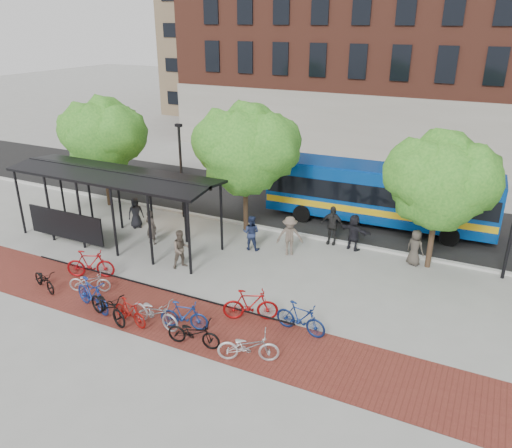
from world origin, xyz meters
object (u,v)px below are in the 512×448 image
at_px(bike_8, 194,333).
at_px(tree_c, 443,178).
at_px(bike_11, 301,318).
at_px(lamp_post_left, 181,169).
at_px(pedestrian_6, 415,248).
at_px(bike_7, 184,315).
at_px(pedestrian_8, 181,249).
at_px(bike_5, 130,312).
at_px(bike_0, 44,280).
at_px(bike_3, 92,295).
at_px(bike_4, 108,306).
at_px(pedestrian_2, 251,233).
at_px(bus_shelter, 112,182).
at_px(bike_2, 90,281).
at_px(tree_b, 247,146).
at_px(pedestrian_3, 290,236).
at_px(tree_a, 103,133).
at_px(pedestrian_1, 151,227).
at_px(pedestrian_5, 354,232).
at_px(bike_6, 155,312).
at_px(pedestrian_4, 332,225).
at_px(bike_9, 250,305).
at_px(bike_1, 90,264).
at_px(bus, 379,192).

bearing_deg(bike_8, tree_c, -41.05).
bearing_deg(bike_11, tree_c, -17.84).
relative_size(lamp_post_left, pedestrian_6, 3.12).
xyz_separation_m(bike_7, pedestrian_8, (-2.71, 3.89, 0.34)).
xyz_separation_m(tree_c, bike_5, (-8.95, -9.33, -3.56)).
bearing_deg(bike_0, bike_3, -77.08).
xyz_separation_m(bike_4, pedestrian_2, (1.95, 7.63, 0.29)).
xyz_separation_m(bus_shelter, bike_2, (2.33, -4.38, -2.56)).
relative_size(tree_b, pedestrian_3, 3.46).
height_order(bike_7, bike_11, bike_11).
bearing_deg(bike_7, bus_shelter, 42.45).
bearing_deg(tree_b, tree_c, -0.00).
bearing_deg(tree_c, pedestrian_3, -165.15).
height_order(tree_c, bike_11, tree_c).
bearing_deg(bike_5, bike_4, 111.27).
bearing_deg(bus_shelter, tree_a, 134.60).
xyz_separation_m(bike_3, pedestrian_1, (-1.66, 5.80, 0.23)).
bearing_deg(lamp_post_left, bike_4, -71.46).
height_order(bus_shelter, tree_a, tree_a).
bearing_deg(bus_shelter, pedestrian_5, 20.86).
xyz_separation_m(bus_shelter, bike_8, (8.01, -5.60, -2.51)).
bearing_deg(pedestrian_1, bike_5, 128.47).
relative_size(lamp_post_left, bike_3, 2.47).
bearing_deg(bike_5, tree_b, 11.59).
relative_size(bike_2, bike_5, 1.03).
bearing_deg(bike_5, tree_a, 55.44).
height_order(tree_b, pedestrian_2, tree_b).
distance_m(bike_6, pedestrian_4, 10.07).
bearing_deg(lamp_post_left, bus_shelter, -105.53).
distance_m(tree_b, pedestrian_8, 6.08).
relative_size(bike_9, pedestrian_5, 1.15).
height_order(bike_5, pedestrian_4, pedestrian_4).
xyz_separation_m(tree_c, pedestrian_2, (-7.87, -1.86, -3.21)).
height_order(bus_shelter, bike_3, bus_shelter).
xyz_separation_m(bus_shelter, pedestrian_3, (8.19, 2.23, -2.06)).
relative_size(lamp_post_left, bike_1, 2.52).
bearing_deg(lamp_post_left, tree_a, -177.08).
relative_size(tree_a, tree_b, 0.96).
relative_size(bike_0, pedestrian_4, 0.86).
relative_size(tree_c, bike_2, 3.54).
height_order(bike_6, pedestrian_6, pedestrian_6).
relative_size(tree_c, bike_3, 2.86).
bearing_deg(bike_11, pedestrian_2, 47.58).
bearing_deg(bike_5, bike_6, -60.93).
distance_m(pedestrian_2, pedestrian_4, 3.92).
relative_size(tree_b, tree_c, 1.09).
relative_size(bus, pedestrian_6, 7.15).
height_order(tree_b, bus, tree_b).
height_order(tree_b, bike_3, tree_b).
distance_m(bus, pedestrian_6, 4.81).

